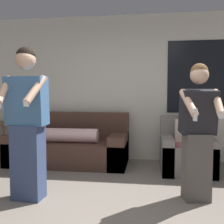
{
  "coord_description": "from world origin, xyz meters",
  "views": [
    {
      "loc": [
        0.42,
        -2.29,
        1.25
      ],
      "look_at": [
        -0.01,
        0.71,
        1.03
      ],
      "focal_mm": 42.0,
      "sensor_mm": 36.0,
      "label": 1
    }
  ],
  "objects": [
    {
      "name": "couch",
      "position": [
        -0.98,
        2.19,
        0.31
      ],
      "size": [
        2.07,
        0.89,
        0.9
      ],
      "color": "#472D23",
      "rests_on": "ground_plane"
    },
    {
      "name": "wall_back",
      "position": [
        0.02,
        2.67,
        1.35
      ],
      "size": [
        6.78,
        0.07,
        2.7
      ],
      "color": "beige",
      "rests_on": "ground_plane"
    },
    {
      "name": "armchair",
      "position": [
        1.02,
        2.02,
        0.31
      ],
      "size": [
        0.81,
        0.88,
        0.86
      ],
      "color": "slate",
      "rests_on": "ground_plane"
    },
    {
      "name": "person_left",
      "position": [
        -0.99,
        0.58,
        0.91
      ],
      "size": [
        0.52,
        0.48,
        1.78
      ],
      "color": "#384770",
      "rests_on": "ground_plane"
    },
    {
      "name": "side_table",
      "position": [
        -2.42,
        2.36,
        0.58
      ],
      "size": [
        0.47,
        0.49,
        0.85
      ],
      "color": "brown",
      "rests_on": "ground_plane"
    },
    {
      "name": "person_right",
      "position": [
        0.98,
        0.82,
        0.81
      ],
      "size": [
        0.45,
        0.52,
        1.59
      ],
      "color": "#56514C",
      "rests_on": "ground_plane"
    }
  ]
}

